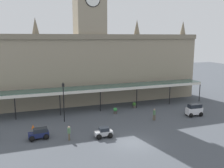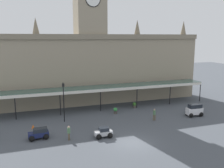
% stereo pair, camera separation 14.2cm
% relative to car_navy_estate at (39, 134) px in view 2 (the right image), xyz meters
% --- Properties ---
extents(ground_plane, '(140.00, 140.00, 0.00)m').
position_rel_car_navy_estate_xyz_m(ground_plane, '(9.59, -4.42, -0.56)').
color(ground_plane, '#474C53').
extents(station_building, '(39.22, 5.62, 21.58)m').
position_rel_car_navy_estate_xyz_m(station_building, '(9.59, 14.18, 6.38)').
color(station_building, gray).
rests_on(station_building, ground).
extents(entrance_canopy, '(37.19, 3.26, 3.62)m').
position_rel_car_navy_estate_xyz_m(entrance_canopy, '(9.59, 9.24, 2.92)').
color(entrance_canopy, '#38564C').
rests_on(entrance_canopy, ground).
extents(car_navy_estate, '(2.29, 1.61, 1.27)m').
position_rel_car_navy_estate_xyz_m(car_navy_estate, '(0.00, 0.00, 0.00)').
color(car_navy_estate, '#19214C').
rests_on(car_navy_estate, ground).
extents(car_white_van, '(2.43, 1.65, 1.77)m').
position_rel_car_navy_estate_xyz_m(car_white_van, '(21.96, 1.28, 0.24)').
color(car_white_van, silver).
rests_on(car_white_van, ground).
extents(car_silver_sedan, '(2.06, 1.53, 1.19)m').
position_rel_car_navy_estate_xyz_m(car_silver_sedan, '(7.07, -1.93, -0.06)').
color(car_silver_sedan, '#B2B5BA').
rests_on(car_silver_sedan, ground).
extents(pedestrian_near_entrance, '(0.34, 0.38, 1.67)m').
position_rel_car_navy_estate_xyz_m(pedestrian_near_entrance, '(3.18, -1.40, 0.34)').
color(pedestrian_near_entrance, brown).
rests_on(pedestrian_near_entrance, ground).
extents(pedestrian_beside_cars, '(0.38, 0.34, 1.67)m').
position_rel_car_navy_estate_xyz_m(pedestrian_beside_cars, '(15.45, 1.45, 0.34)').
color(pedestrian_beside_cars, brown).
rests_on(pedestrian_beside_cars, ground).
extents(victorian_lamppost, '(0.30, 0.30, 5.46)m').
position_rel_car_navy_estate_xyz_m(victorian_lamppost, '(3.55, 4.96, 2.79)').
color(victorian_lamppost, black).
rests_on(victorian_lamppost, ground).
extents(traffic_cone, '(0.40, 0.40, 0.57)m').
position_rel_car_navy_estate_xyz_m(traffic_cone, '(-0.58, 3.52, -0.28)').
color(traffic_cone, orange).
rests_on(traffic_cone, ground).
extents(planter_near_kerb, '(0.60, 0.60, 0.96)m').
position_rel_car_navy_estate_xyz_m(planter_near_kerb, '(15.27, 7.84, -0.07)').
color(planter_near_kerb, '#47423D').
rests_on(planter_near_kerb, ground).
extents(planter_forecourt_centre, '(0.60, 0.60, 0.96)m').
position_rel_car_navy_estate_xyz_m(planter_forecourt_centre, '(11.34, 6.03, -0.07)').
color(planter_forecourt_centre, '#47423D').
rests_on(planter_forecourt_centre, ground).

